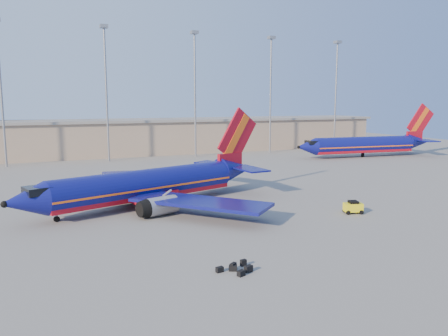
{
  "coord_description": "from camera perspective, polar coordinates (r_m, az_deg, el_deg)",
  "views": [
    {
      "loc": [
        -20.07,
        -50.02,
        12.67
      ],
      "look_at": [
        3.12,
        2.5,
        4.0
      ],
      "focal_mm": 35.0,
      "sensor_mm": 36.0,
      "label": 1
    }
  ],
  "objects": [
    {
      "name": "ground",
      "position": [
        55.37,
        -1.91,
        -4.65
      ],
      "size": [
        220.0,
        220.0,
        0.0
      ],
      "primitive_type": "plane",
      "color": "slate",
      "rests_on": "ground"
    },
    {
      "name": "aircraft_second",
      "position": [
        107.39,
        18.13,
        2.91
      ],
      "size": [
        36.63,
        14.2,
        12.41
      ],
      "rotation": [
        0.0,
        0.0,
        -0.11
      ],
      "color": "navy",
      "rests_on": "ground"
    },
    {
      "name": "luggage_pile",
      "position": [
        33.86,
        1.72,
        -12.96
      ],
      "size": [
        2.76,
        2.19,
        0.54
      ],
      "color": "black",
      "rests_on": "ground"
    },
    {
      "name": "baggage_tug",
      "position": [
        52.43,
        16.51,
        -4.89
      ],
      "size": [
        2.35,
        1.82,
        1.48
      ],
      "rotation": [
        0.0,
        0.0,
        -0.31
      ],
      "color": "yellow",
      "rests_on": "ground"
    },
    {
      "name": "aircraft_main",
      "position": [
        54.78,
        -9.41,
        -2.18
      ],
      "size": [
        34.22,
        32.4,
        11.94
      ],
      "rotation": [
        0.0,
        0.0,
        0.3
      ],
      "color": "navy",
      "rests_on": "ground"
    },
    {
      "name": "light_mast_row",
      "position": [
        99.36,
        -9.36,
        11.29
      ],
      "size": [
        101.6,
        1.6,
        28.65
      ],
      "color": "gray",
      "rests_on": "ground"
    },
    {
      "name": "terminal_building",
      "position": [
        112.44,
        -8.27,
        4.24
      ],
      "size": [
        122.0,
        16.0,
        8.5
      ],
      "color": "gray",
      "rests_on": "ground"
    }
  ]
}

